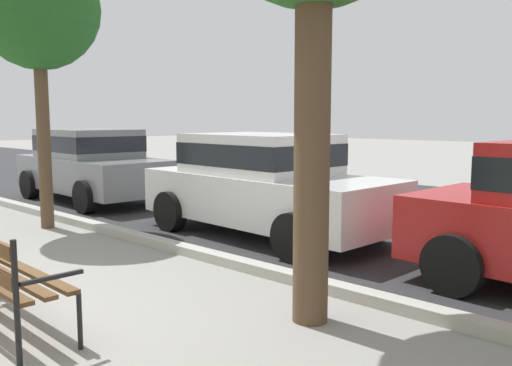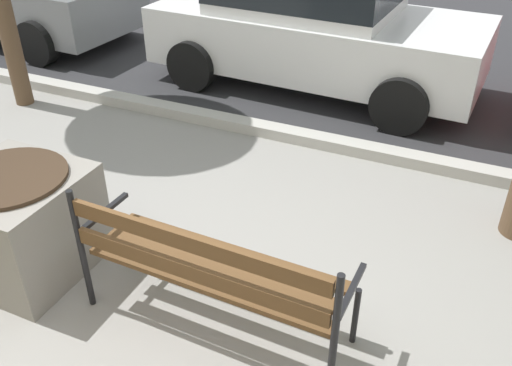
% 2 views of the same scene
% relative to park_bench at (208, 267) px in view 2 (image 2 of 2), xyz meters
% --- Properties ---
extents(ground_plane, '(80.00, 80.00, 0.00)m').
position_rel_park_bench_xyz_m(ground_plane, '(-0.28, -0.15, -0.54)').
color(ground_plane, gray).
extents(street_surface, '(60.00, 9.00, 0.01)m').
position_rel_park_bench_xyz_m(street_surface, '(-0.28, 7.35, -0.54)').
color(street_surface, '#2D2D30').
rests_on(street_surface, ground).
extents(curb_stone, '(60.00, 0.20, 0.12)m').
position_rel_park_bench_xyz_m(curb_stone, '(-0.28, 2.75, -0.48)').
color(curb_stone, '#B2AFA8').
rests_on(curb_stone, ground).
extents(park_bench, '(1.81, 0.58, 0.95)m').
position_rel_park_bench_xyz_m(park_bench, '(0.00, 0.00, 0.00)').
color(park_bench, brown).
rests_on(park_bench, ground).
extents(concrete_planter, '(0.92, 0.92, 0.81)m').
position_rel_park_bench_xyz_m(concrete_planter, '(-1.58, 0.00, -0.14)').
color(concrete_planter, gray).
rests_on(concrete_planter, ground).
extents(parked_car_white, '(4.18, 2.08, 1.56)m').
position_rel_park_bench_xyz_m(parked_car_white, '(-0.85, 4.32, 0.30)').
color(parked_car_white, silver).
rests_on(parked_car_white, ground).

